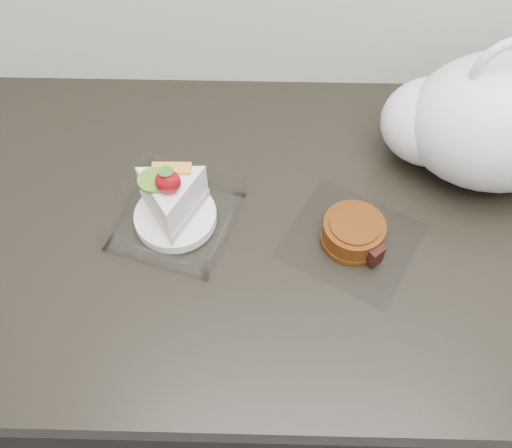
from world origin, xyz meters
TOP-DOWN VIEW (x-y plane):
  - counter at (0.00, 1.69)m, footprint 2.04×0.64m
  - cake_tray at (-0.31, 1.68)m, footprint 0.21×0.21m
  - mooncake_wrap at (-0.05, 1.65)m, footprint 0.24×0.23m
  - plastic_bag at (0.14, 1.80)m, footprint 0.31×0.22m

SIDE VIEW (x-z plane):
  - counter at x=0.00m, z-range 0.00..0.90m
  - mooncake_wrap at x=-0.05m, z-range 0.90..0.94m
  - cake_tray at x=-0.31m, z-range 0.87..1.00m
  - plastic_bag at x=0.14m, z-range 0.87..1.13m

